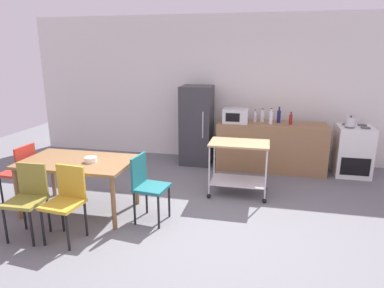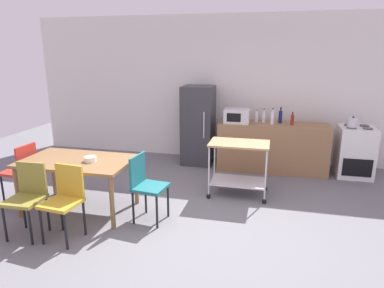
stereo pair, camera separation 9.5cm
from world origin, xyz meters
name	(u,v)px [view 1 (the left image)]	position (x,y,z in m)	size (l,w,h in m)	color
ground_plane	(196,231)	(0.00, 0.00, 0.00)	(12.00, 12.00, 0.00)	slate
back_wall	(228,89)	(0.00, 3.20, 1.45)	(8.40, 0.12, 2.90)	silver
kitchen_counter	(271,147)	(0.90, 2.60, 0.45)	(2.00, 0.64, 0.90)	olive
dining_table	(78,166)	(-1.71, 0.21, 0.67)	(1.50, 0.90, 0.75)	brown
chair_mustard	(66,198)	(-1.46, -0.49, 0.52)	(0.44, 0.44, 0.89)	gold
chair_red	(21,170)	(-2.67, 0.26, 0.52)	(0.43, 0.43, 0.89)	#B72D23
chair_olive	(28,196)	(-1.95, -0.52, 0.52)	(0.41, 0.41, 0.89)	olive
chair_teal	(147,183)	(-0.69, 0.16, 0.52)	(0.45, 0.45, 0.89)	#1E666B
stove_oven	(353,151)	(2.35, 2.62, 0.45)	(0.60, 0.61, 0.92)	white
refrigerator	(197,125)	(-0.55, 2.70, 0.78)	(0.60, 0.63, 1.55)	#333338
kitchen_cart	(239,160)	(0.41, 1.27, 0.57)	(0.91, 0.57, 0.85)	#A37A51
microwave	(236,116)	(0.23, 2.50, 1.03)	(0.46, 0.35, 0.26)	silver
bottle_olive_oil	(255,117)	(0.58, 2.69, 1.00)	(0.06, 0.06, 0.23)	silver
bottle_hot_sauce	(262,116)	(0.72, 2.68, 1.01)	(0.07, 0.07, 0.25)	silver
bottle_soy_sauce	(271,117)	(0.87, 2.52, 1.03)	(0.06, 0.06, 0.30)	silver
bottle_wine	(279,116)	(1.02, 2.68, 1.02)	(0.07, 0.07, 0.30)	navy
bottle_sparkling_water	(291,119)	(1.22, 2.55, 1.00)	(0.06, 0.06, 0.23)	maroon
fruit_bowl	(91,160)	(-1.49, 0.18, 0.78)	(0.16, 0.16, 0.07)	white
kettle	(351,122)	(2.23, 2.52, 1.00)	(0.24, 0.17, 0.19)	silver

